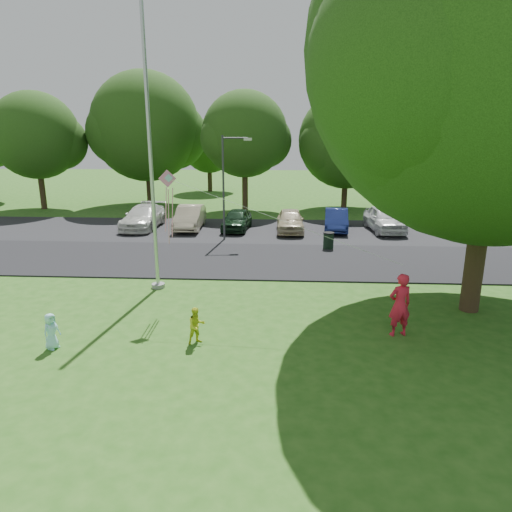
# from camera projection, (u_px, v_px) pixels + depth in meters

# --- Properties ---
(ground) EXTENTS (120.00, 120.00, 0.00)m
(ground) POSITION_uv_depth(u_px,v_px,m) (235.00, 350.00, 12.61)
(ground) COLOR #295B18
(ground) RESTS_ON ground
(park_road) EXTENTS (60.00, 6.00, 0.06)m
(park_road) POSITION_uv_depth(u_px,v_px,m) (255.00, 260.00, 21.26)
(park_road) COLOR black
(park_road) RESTS_ON ground
(parking_strip) EXTENTS (42.00, 7.00, 0.06)m
(parking_strip) POSITION_uv_depth(u_px,v_px,m) (261.00, 231.00, 27.52)
(parking_strip) COLOR black
(parking_strip) RESTS_ON ground
(flagpole) EXTENTS (0.50, 0.50, 10.00)m
(flagpole) POSITION_uv_depth(u_px,v_px,m) (152.00, 179.00, 16.51)
(flagpole) COLOR #B7BABF
(flagpole) RESTS_ON ground
(street_lamp) EXTENTS (1.58, 0.30, 5.63)m
(street_lamp) POSITION_uv_depth(u_px,v_px,m) (227.00, 179.00, 24.33)
(street_lamp) COLOR #3F3F44
(street_lamp) RESTS_ON ground
(trash_can) EXTENTS (0.56, 0.56, 0.89)m
(trash_can) POSITION_uv_depth(u_px,v_px,m) (328.00, 241.00, 23.15)
(trash_can) COLOR black
(trash_can) RESTS_ON ground
(big_tree) EXTENTS (12.14, 11.56, 13.94)m
(big_tree) POSITION_uv_depth(u_px,v_px,m) (500.00, 61.00, 13.27)
(big_tree) COLOR #332316
(big_tree) RESTS_ON ground
(tree_row) EXTENTS (64.35, 11.94, 10.88)m
(tree_row) POSITION_uv_depth(u_px,v_px,m) (288.00, 133.00, 34.33)
(tree_row) COLOR #332316
(tree_row) RESTS_ON ground
(horizon_trees) EXTENTS (77.46, 7.20, 7.02)m
(horizon_trees) POSITION_uv_depth(u_px,v_px,m) (313.00, 147.00, 43.85)
(horizon_trees) COLOR #332316
(horizon_trees) RESTS_ON ground
(parked_cars) EXTENTS (16.67, 4.87, 1.49)m
(parked_cars) POSITION_uv_depth(u_px,v_px,m) (258.00, 219.00, 27.47)
(parked_cars) COLOR silver
(parked_cars) RESTS_ON ground
(woman) EXTENTS (0.79, 0.63, 1.91)m
(woman) POSITION_uv_depth(u_px,v_px,m) (400.00, 305.00, 13.26)
(woman) COLOR red
(woman) RESTS_ON ground
(child_yellow) EXTENTS (0.66, 0.63, 1.07)m
(child_yellow) POSITION_uv_depth(u_px,v_px,m) (197.00, 326.00, 12.87)
(child_yellow) COLOR #C7D421
(child_yellow) RESTS_ON ground
(child_blue) EXTENTS (0.49, 0.59, 1.03)m
(child_blue) POSITION_uv_depth(u_px,v_px,m) (51.00, 331.00, 12.56)
(child_blue) COLOR #A5F1FE
(child_blue) RESTS_ON ground
(kite) EXTENTS (7.44, 2.17, 2.49)m
(kite) POSITION_uv_depth(u_px,v_px,m) (175.00, 194.00, 14.66)
(kite) COLOR pink
(kite) RESTS_ON ground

